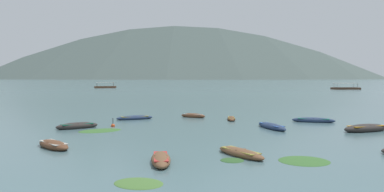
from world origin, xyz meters
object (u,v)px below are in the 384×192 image
Objects in this scene: rowboat_2 at (272,126)px; mooring_buoy at (113,126)px; rowboat_7 at (193,116)px; rowboat_10 at (313,120)px; rowboat_1 at (366,128)px; ferry_1 at (346,88)px; rowboat_4 at (231,119)px; ferry_0 at (105,87)px; rowboat_0 at (53,145)px; rowboat_3 at (77,126)px; rowboat_6 at (161,159)px; rowboat_5 at (135,118)px; rowboat_8 at (241,153)px.

rowboat_2 is 5.21× the size of mooring_buoy.
rowboat_10 is at bearing -18.92° from rowboat_7.
ferry_1 is (41.30, 109.74, 0.21)m from rowboat_1.
rowboat_4 is 127.62m from ferry_0.
ferry_0 is 11.10× the size of mooring_buoy.
rowboat_3 is (-1.50, 8.88, 0.02)m from rowboat_0.
mooring_buoy reaches higher than rowboat_0.
rowboat_1 is 13.03m from rowboat_4.
ferry_1 is (43.72, 103.60, 0.26)m from rowboat_10.
rowboat_1 reaches higher than rowboat_4.
rowboat_6 is at bearing -105.22° from rowboat_4.
rowboat_1 is 21.70m from mooring_buoy.
ferry_1 is at bearing 60.72° from rowboat_7.
ferry_0 reaches higher than rowboat_5.
ferry_1 is (57.03, 121.38, 0.27)m from rowboat_6.
rowboat_10 is 112.45m from ferry_1.
rowboat_6 is 0.83× the size of rowboat_10.
rowboat_2 is 1.25× the size of rowboat_3.
rowboat_7 is at bearing 42.47° from rowboat_3.
rowboat_5 is (2.30, 15.87, -0.01)m from rowboat_0.
rowboat_10 is (13.31, 17.77, 0.01)m from rowboat_6.
rowboat_10 reaches higher than rowboat_5.
ferry_1 is (96.20, -17.68, -0.00)m from ferry_0.
rowboat_2 reaches higher than rowboat_5.
mooring_buoy is (-7.10, -7.95, -0.09)m from rowboat_7.
mooring_buoy reaches higher than rowboat_7.
rowboat_1 reaches higher than rowboat_7.
rowboat_5 is 119.00m from ferry_1.
rowboat_7 is (8.46, 18.00, -0.00)m from rowboat_0.
rowboat_1 reaches higher than rowboat_10.
ferry_1 reaches higher than rowboat_6.
rowboat_10 is (18.23, -2.01, 0.02)m from rowboat_5.
rowboat_2 is 14.80m from rowboat_5.
rowboat_7 is (1.25, 21.91, 0.00)m from rowboat_6.
rowboat_3 is 7.95m from rowboat_5.
rowboat_4 is 0.74× the size of rowboat_10.
rowboat_1 is 15.04m from rowboat_8.
rowboat_6 is at bearing -157.41° from rowboat_8.
rowboat_1 is at bearing -2.70° from rowboat_3.
rowboat_10 is at bearing -112.88° from ferry_1.
ferry_0 reaches higher than rowboat_2.
rowboat_8 is 4.21× the size of mooring_buoy.
rowboat_5 is 1.09× the size of rowboat_8.
rowboat_2 is at bearing -136.96° from rowboat_10.
rowboat_2 is at bearing 70.78° from rowboat_8.
rowboat_2 is 7.03m from rowboat_4.
rowboat_1 is at bearing -10.80° from rowboat_2.
rowboat_3 reaches higher than rowboat_10.
rowboat_6 is (7.22, -3.91, -0.01)m from rowboat_0.
rowboat_6 is 4.70m from rowboat_8.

